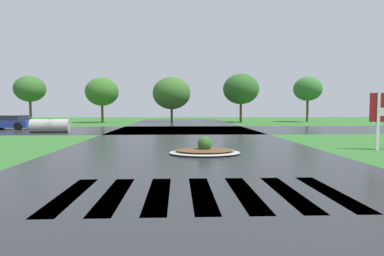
# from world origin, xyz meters

# --- Properties ---
(asphalt_roadway) EXTENTS (11.00, 80.00, 0.01)m
(asphalt_roadway) POSITION_xyz_m (0.00, 10.00, 0.00)
(asphalt_roadway) COLOR #232628
(asphalt_roadway) RESTS_ON ground
(asphalt_cross_road) EXTENTS (90.00, 9.90, 0.01)m
(asphalt_cross_road) POSITION_xyz_m (0.00, 24.37, 0.00)
(asphalt_cross_road) COLOR #232628
(asphalt_cross_road) RESTS_ON ground
(crosswalk_stripes) EXTENTS (5.85, 2.96, 0.01)m
(crosswalk_stripes) POSITION_xyz_m (0.00, 4.47, 0.00)
(crosswalk_stripes) COLOR white
(crosswalk_stripes) RESTS_ON ground
(median_island) EXTENTS (2.74, 2.04, 0.68)m
(median_island) POSITION_xyz_m (0.53, 10.36, 0.14)
(median_island) COLOR #9E9B93
(median_island) RESTS_ON ground
(car_white_sedan) EXTENTS (4.14, 2.49, 1.15)m
(car_white_sedan) POSITION_xyz_m (-14.31, 25.61, 0.56)
(car_white_sedan) COLOR navy
(car_white_sedan) RESTS_ON ground
(drainage_pipe_stack) EXTENTS (2.69, 1.20, 0.96)m
(drainage_pipe_stack) POSITION_xyz_m (-9.67, 21.87, 0.48)
(drainage_pipe_stack) COLOR #9E9B93
(drainage_pipe_stack) RESTS_ON ground
(background_treeline) EXTENTS (43.93, 5.53, 5.85)m
(background_treeline) POSITION_xyz_m (-2.83, 37.81, 3.83)
(background_treeline) COLOR #4C3823
(background_treeline) RESTS_ON ground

